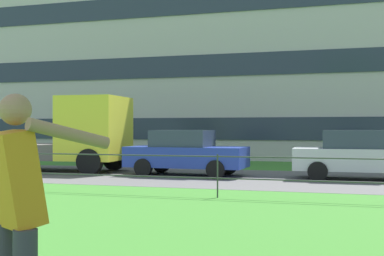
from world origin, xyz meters
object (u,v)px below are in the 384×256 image
(car_blue_center, at_px, (186,153))
(car_silver_right, at_px, (358,155))
(person_thrower, at_px, (17,216))
(flatbed_truck_far_left, at_px, (58,139))
(apartment_building_background, at_px, (237,26))

(car_blue_center, bearing_deg, car_silver_right, 1.72)
(car_blue_center, distance_m, car_silver_right, 5.56)
(person_thrower, relative_size, car_silver_right, 0.46)
(flatbed_truck_far_left, bearing_deg, apartment_building_background, 75.59)
(car_blue_center, xyz_separation_m, car_silver_right, (5.55, 0.17, 0.00))
(flatbed_truck_far_left, height_order, car_silver_right, flatbed_truck_far_left)
(car_silver_right, bearing_deg, flatbed_truck_far_left, 179.13)
(car_silver_right, bearing_deg, apartment_building_background, 114.26)
(flatbed_truck_far_left, relative_size, car_silver_right, 1.84)
(flatbed_truck_far_left, relative_size, apartment_building_background, 0.21)
(person_thrower, distance_m, car_blue_center, 13.54)
(flatbed_truck_far_left, height_order, car_blue_center, flatbed_truck_far_left)
(flatbed_truck_far_left, distance_m, car_silver_right, 10.62)
(flatbed_truck_far_left, height_order, apartment_building_background, apartment_building_background)
(flatbed_truck_far_left, bearing_deg, car_blue_center, -3.72)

